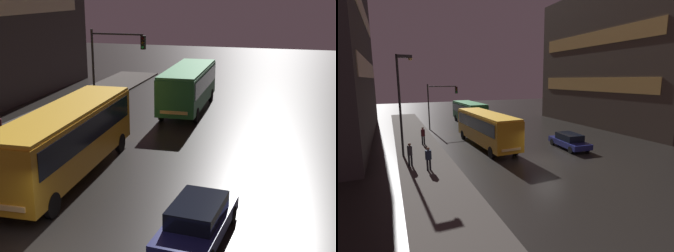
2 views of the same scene
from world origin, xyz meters
TOP-DOWN VIEW (x-y plane):
  - sidewalk_left at (-9.00, 10.00)m, footprint 4.00×48.00m
  - bus_near at (-2.88, 6.52)m, footprint 2.85×10.72m
  - bus_far at (-0.53, 20.26)m, footprint 2.88×9.14m
  - car_taxi at (4.03, 2.59)m, footprint 2.26×4.75m
  - traffic_light_main at (-5.24, 17.64)m, footprint 3.89×0.35m

SIDE VIEW (x-z plane):
  - sidewalk_left at x=-9.00m, z-range 0.00..0.15m
  - car_taxi at x=4.03m, z-range 0.03..1.44m
  - bus_far at x=-0.53m, z-range 0.36..3.47m
  - bus_near at x=-2.88m, z-range 0.38..3.66m
  - traffic_light_main at x=-5.24m, z-range 1.10..6.95m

